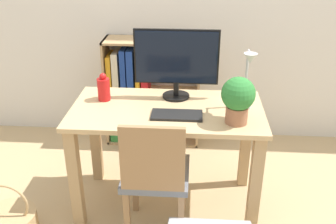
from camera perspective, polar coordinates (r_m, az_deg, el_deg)
ground_plane at (r=2.89m, az=-0.15°, el=-12.92°), size 10.00×10.00×0.00m
desk at (r=2.56m, az=-0.16°, el=-2.56°), size 1.22×0.64×0.74m
monitor at (r=2.56m, az=1.22°, el=7.60°), size 0.55×0.18×0.46m
keyboard at (r=2.39m, az=1.29°, el=-0.45°), size 0.31×0.15×0.02m
vase at (r=2.62m, az=-9.31°, el=3.41°), size 0.08×0.08×0.19m
desk_lamp at (r=2.42m, az=11.48°, el=5.24°), size 0.10×0.19×0.38m
potted_plant at (r=2.28m, az=10.12°, el=2.04°), size 0.20×0.20×0.28m
chair at (r=2.36m, az=-1.89°, el=-8.98°), size 0.40×0.40×0.84m
bookshelf at (r=3.47m, az=-4.62°, el=2.77°), size 0.81×0.28×0.94m
basket at (r=2.76m, az=-21.91°, el=-14.80°), size 0.33×0.33×0.40m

